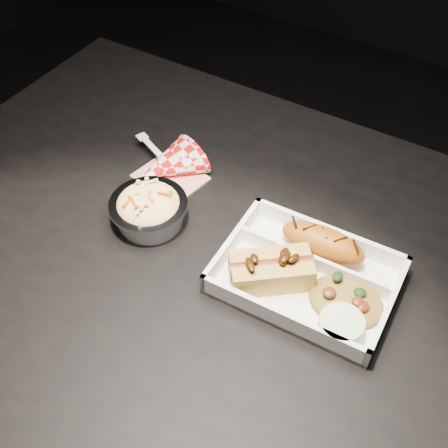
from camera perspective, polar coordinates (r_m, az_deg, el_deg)
The scene contains 8 objects.
dining_table at distance 0.93m, azimuth 1.34°, elevation -6.85°, with size 1.20×0.80×0.75m.
food_tray at distance 0.82m, azimuth 8.35°, elevation -5.41°, with size 0.26×0.19×0.04m.
fried_pastry at distance 0.84m, azimuth 9.99°, elevation -1.91°, with size 0.13×0.05×0.05m, color #9F500F.
hotdog at distance 0.80m, azimuth 4.82°, elevation -4.55°, with size 0.13×0.12×0.06m.
fried_rice_mound at distance 0.80m, azimuth 12.40°, elevation -7.18°, with size 0.11×0.09×0.03m, color olive.
cupcake_liner at distance 0.77m, azimuth 11.77°, elevation -10.19°, with size 0.06×0.06×0.03m, color beige.
foil_coleslaw_cup at distance 0.89m, azimuth -7.66°, elevation 1.67°, with size 0.12×0.12×0.07m.
napkin_fork at distance 0.98m, azimuth -5.68°, elevation 5.92°, with size 0.17×0.14×0.10m.
Camera 1 is at (0.26, -0.47, 1.41)m, focal length 45.00 mm.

